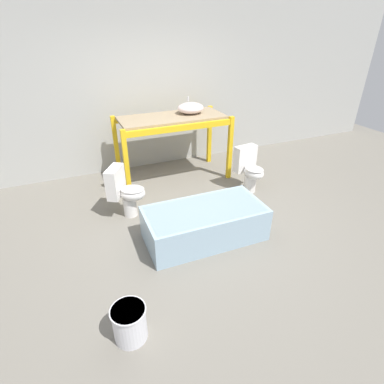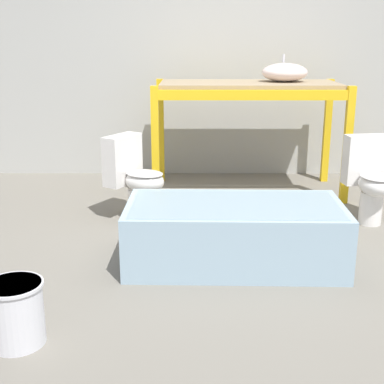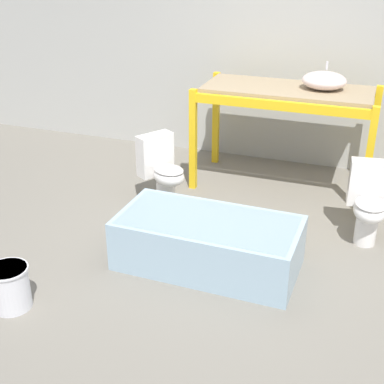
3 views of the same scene
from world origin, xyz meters
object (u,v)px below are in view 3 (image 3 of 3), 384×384
bathtub_main (208,239)px  bucket_white (10,287)px  toilet_far (369,202)px  sink_basin (324,81)px  toilet_near (162,170)px

bathtub_main → bucket_white: bathtub_main is taller
toilet_far → sink_basin: bearing=113.7°
bathtub_main → toilet_far: (1.20, 0.87, 0.14)m
sink_basin → bucket_white: sink_basin is taller
bathtub_main → bucket_white: (-1.19, -1.02, -0.07)m
sink_basin → bathtub_main: sink_basin is taller
bathtub_main → toilet_far: size_ratio=2.06×
bucket_white → sink_basin: bearing=58.2°
toilet_near → bathtub_main: bearing=-107.6°
bathtub_main → bucket_white: 1.57m
sink_basin → bathtub_main: size_ratio=0.30×
toilet_near → toilet_far: (1.99, -0.04, 0.00)m
toilet_near → toilet_far: 1.99m
sink_basin → bathtub_main: (-0.60, -1.85, -0.94)m
toilet_far → bucket_white: toilet_far is taller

